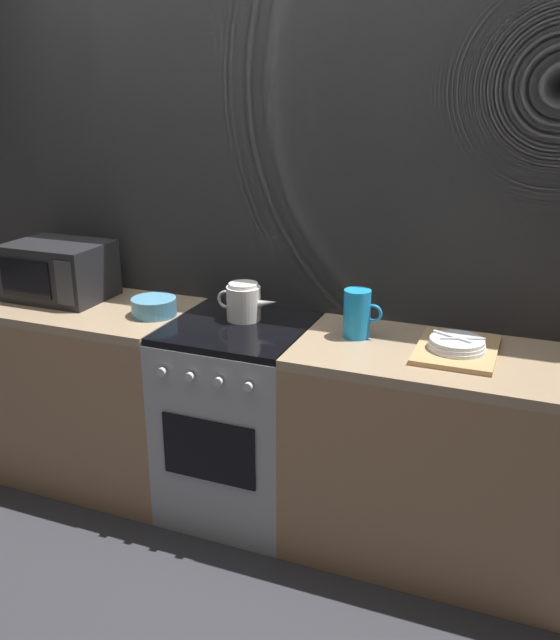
% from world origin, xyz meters
% --- Properties ---
extents(ground_plane, '(8.00, 8.00, 0.00)m').
position_xyz_m(ground_plane, '(0.00, 0.00, 0.00)').
color(ground_plane, '#2D2D33').
extents(back_wall, '(3.60, 0.05, 2.40)m').
position_xyz_m(back_wall, '(0.00, 0.32, 1.20)').
color(back_wall, gray).
rests_on(back_wall, ground_plane).
extents(counter_left, '(1.20, 0.60, 0.90)m').
position_xyz_m(counter_left, '(-0.90, 0.00, 0.45)').
color(counter_left, '#997251').
rests_on(counter_left, ground_plane).
extents(stove_unit, '(0.60, 0.63, 0.90)m').
position_xyz_m(stove_unit, '(-0.00, -0.00, 0.45)').
color(stove_unit, '#9E9EA3').
rests_on(stove_unit, ground_plane).
extents(counter_right, '(1.20, 0.60, 0.90)m').
position_xyz_m(counter_right, '(0.90, 0.00, 0.45)').
color(counter_right, '#997251').
rests_on(counter_right, ground_plane).
extents(microwave, '(0.46, 0.35, 0.27)m').
position_xyz_m(microwave, '(-0.96, 0.05, 1.04)').
color(microwave, black).
rests_on(microwave, counter_left).
extents(kettle, '(0.28, 0.15, 0.17)m').
position_xyz_m(kettle, '(-0.01, 0.08, 0.98)').
color(kettle, white).
rests_on(kettle, stove_unit).
extents(mixing_bowl, '(0.20, 0.20, 0.08)m').
position_xyz_m(mixing_bowl, '(-0.40, -0.02, 0.94)').
color(mixing_bowl, teal).
rests_on(mixing_bowl, counter_left).
extents(pitcher, '(0.16, 0.11, 0.20)m').
position_xyz_m(pitcher, '(0.51, 0.06, 1.00)').
color(pitcher, '#198CD8').
rests_on(pitcher, counter_right).
extents(dish_pile, '(0.30, 0.40, 0.07)m').
position_xyz_m(dish_pile, '(0.92, 0.03, 0.92)').
color(dish_pile, tan).
rests_on(dish_pile, counter_right).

